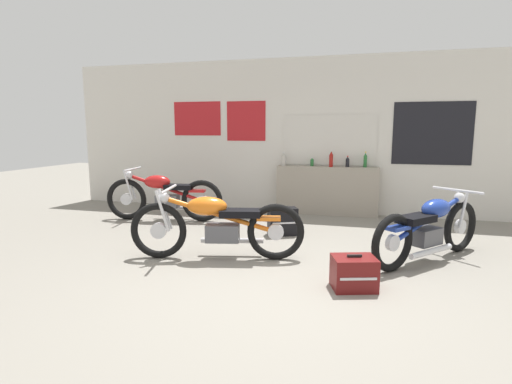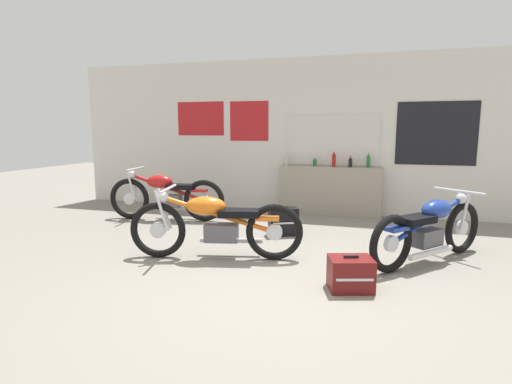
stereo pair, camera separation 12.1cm
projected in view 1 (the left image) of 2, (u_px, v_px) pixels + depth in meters
name	position (u px, v px, depth m)	size (l,w,h in m)	color
ground_plane	(285.00, 286.00, 3.92)	(24.00, 24.00, 0.00)	gray
wall_back	(325.00, 136.00, 7.21)	(10.00, 0.07, 2.80)	silver
sill_counter	(327.00, 191.00, 7.17)	(1.79, 0.28, 0.87)	gray
bottle_leftmost	(284.00, 160.00, 7.28)	(0.08, 0.08, 0.25)	#B7B2A8
bottle_left_center	(312.00, 162.00, 7.21)	(0.06, 0.06, 0.16)	#23662D
bottle_center	(331.00, 159.00, 7.02)	(0.07, 0.07, 0.30)	maroon
bottle_right_center	(347.00, 162.00, 7.02)	(0.06, 0.06, 0.20)	black
bottle_rightmost	(365.00, 160.00, 6.95)	(0.06, 0.06, 0.27)	#23662D
motorcycle_blue	(430.00, 227.00, 4.61)	(1.35, 1.51, 0.81)	black
motorcycle_red	(164.00, 196.00, 6.68)	(2.00, 0.64, 0.88)	black
motorcycle_orange	(217.00, 225.00, 4.68)	(2.02, 0.72, 0.85)	black
hard_case_black	(283.00, 221.00, 5.78)	(0.47, 0.38, 0.43)	black
hard_case_darkred	(354.00, 273.00, 3.82)	(0.48, 0.41, 0.34)	maroon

